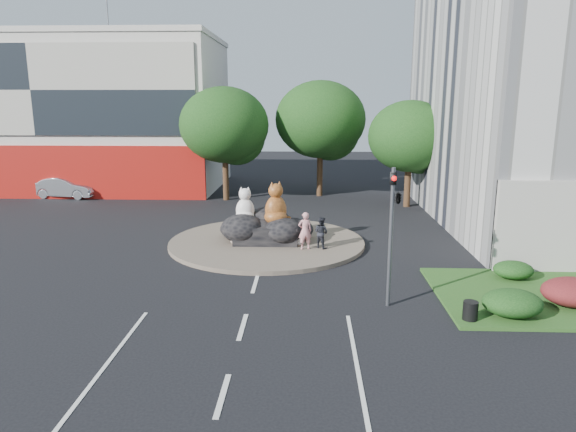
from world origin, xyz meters
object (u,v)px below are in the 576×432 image
at_px(cat_tabby, 276,203).
at_px(pedestrian_pink, 305,231).
at_px(litter_bin, 470,311).
at_px(pedestrian_dark, 321,232).
at_px(kitten_white, 298,238).
at_px(cat_white, 245,204).
at_px(kitten_calico, 235,235).
at_px(parked_car, 66,187).

relative_size(cat_tabby, pedestrian_pink, 1.19).
bearing_deg(litter_bin, pedestrian_dark, 120.43).
bearing_deg(pedestrian_pink, litter_bin, 111.23).
relative_size(pedestrian_dark, litter_bin, 2.45).
bearing_deg(kitten_white, pedestrian_dark, -69.27).
height_order(cat_white, litter_bin, cat_white).
distance_m(cat_white, litter_bin, 13.06).
xyz_separation_m(cat_white, cat_tabby, (1.61, -0.36, 0.17)).
xyz_separation_m(kitten_white, pedestrian_dark, (1.11, -0.43, 0.41)).
relative_size(cat_tabby, kitten_white, 2.99).
distance_m(cat_white, pedestrian_pink, 3.72).
bearing_deg(litter_bin, kitten_calico, 136.42).
bearing_deg(cat_white, pedestrian_pink, -35.27).
distance_m(kitten_calico, pedestrian_pink, 3.61).
bearing_deg(parked_car, litter_bin, -125.02).
relative_size(cat_white, pedestrian_dark, 1.20).
distance_m(cat_tabby, pedestrian_dark, 2.86).
height_order(cat_white, kitten_white, cat_white).
bearing_deg(kitten_white, cat_white, 109.22).
height_order(cat_white, cat_tabby, cat_tabby).
bearing_deg(parked_car, cat_tabby, -119.16).
height_order(pedestrian_dark, parked_car, pedestrian_dark).
relative_size(kitten_white, pedestrian_dark, 0.47).
bearing_deg(kitten_calico, pedestrian_pink, 19.73).
distance_m(kitten_white, pedestrian_dark, 1.26).
xyz_separation_m(kitten_white, parked_car, (-17.93, 13.24, 0.23)).
xyz_separation_m(kitten_calico, kitten_white, (3.18, -0.08, -0.08)).
bearing_deg(pedestrian_dark, litter_bin, 158.07).
bearing_deg(cat_tabby, kitten_calico, 167.08).
xyz_separation_m(cat_white, kitten_white, (2.78, -1.17, -1.46)).
bearing_deg(parked_car, pedestrian_dark, -118.26).
bearing_deg(litter_bin, cat_white, 131.74).
relative_size(cat_white, litter_bin, 2.93).
xyz_separation_m(cat_tabby, kitten_white, (1.17, -0.80, -1.62)).
height_order(pedestrian_pink, litter_bin, pedestrian_pink).
bearing_deg(cat_white, kitten_white, -27.27).
distance_m(kitten_white, parked_car, 22.29).
height_order(kitten_calico, kitten_white, kitten_calico).
xyz_separation_m(parked_car, litter_bin, (23.78, -21.74, -0.36)).
distance_m(cat_tabby, parked_car, 20.91).
height_order(cat_white, parked_car, cat_white).
bearing_deg(cat_tabby, pedestrian_dark, -61.01).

